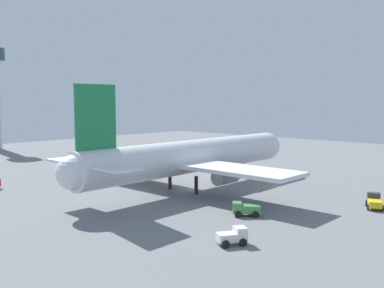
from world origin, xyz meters
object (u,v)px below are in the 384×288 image
object	(u,v)px
baggage_tug	(374,201)
cargo_airplane	(192,157)
safety_cone_nose	(253,170)
fuel_truck	(246,209)
cargo_loader	(233,236)

from	to	relation	value
baggage_tug	cargo_airplane	bearing A→B (deg)	106.11
cargo_airplane	safety_cone_nose	size ratio (longest dim) A/B	104.93
baggage_tug	safety_cone_nose	distance (m)	40.87
cargo_airplane	fuel_truck	size ratio (longest dim) A/B	13.34
cargo_loader	fuel_truck	bearing A→B (deg)	29.39
fuel_truck	safety_cone_nose	distance (m)	43.48
fuel_truck	safety_cone_nose	size ratio (longest dim) A/B	7.87
cargo_airplane	fuel_truck	distance (m)	22.59
cargo_loader	cargo_airplane	bearing A→B (deg)	51.56
baggage_tug	safety_cone_nose	bearing A→B (deg)	64.32
cargo_loader	baggage_tug	bearing A→B (deg)	-11.23
fuel_truck	safety_cone_nose	world-z (taller)	fuel_truck
cargo_airplane	cargo_loader	size ratio (longest dim) A/B	14.77
cargo_loader	safety_cone_nose	distance (m)	57.35
cargo_airplane	fuel_truck	xyz separation A→B (m)	(-9.12, -19.92, -5.52)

